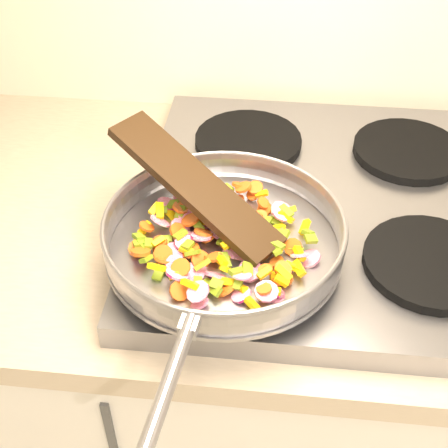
# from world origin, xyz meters

# --- Properties ---
(cooktop) EXTENTS (0.60, 0.60, 0.04)m
(cooktop) POSITION_xyz_m (-0.70, 1.67, 0.92)
(cooktop) COLOR #939399
(cooktop) RESTS_ON counter_top
(grate_fl) EXTENTS (0.19, 0.19, 0.02)m
(grate_fl) POSITION_xyz_m (-0.84, 1.52, 0.95)
(grate_fl) COLOR black
(grate_fl) RESTS_ON cooktop
(grate_fr) EXTENTS (0.19, 0.19, 0.02)m
(grate_fr) POSITION_xyz_m (-0.56, 1.52, 0.95)
(grate_fr) COLOR black
(grate_fr) RESTS_ON cooktop
(grate_bl) EXTENTS (0.19, 0.19, 0.02)m
(grate_bl) POSITION_xyz_m (-0.84, 1.81, 0.95)
(grate_bl) COLOR black
(grate_bl) RESTS_ON cooktop
(grate_br) EXTENTS (0.19, 0.19, 0.02)m
(grate_br) POSITION_xyz_m (-0.56, 1.81, 0.95)
(grate_br) COLOR black
(grate_br) RESTS_ON cooktop
(saute_pan) EXTENTS (0.37, 0.54, 0.05)m
(saute_pan) POSITION_xyz_m (-0.85, 1.51, 0.99)
(saute_pan) COLOR #9E9EA5
(saute_pan) RESTS_ON grate_fl
(vegetable_heap) EXTENTS (0.27, 0.27, 0.05)m
(vegetable_heap) POSITION_xyz_m (-0.86, 1.51, 0.97)
(vegetable_heap) COLOR #CF5517
(vegetable_heap) RESTS_ON saute_pan
(wooden_spatula) EXTENTS (0.27, 0.22, 0.11)m
(wooden_spatula) POSITION_xyz_m (-0.90, 1.57, 1.03)
(wooden_spatula) COLOR black
(wooden_spatula) RESTS_ON saute_pan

